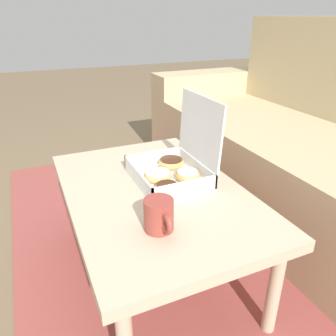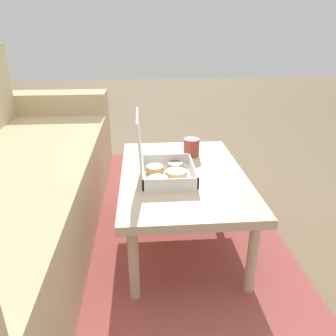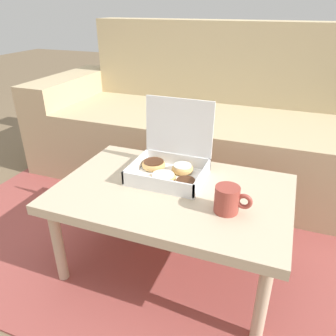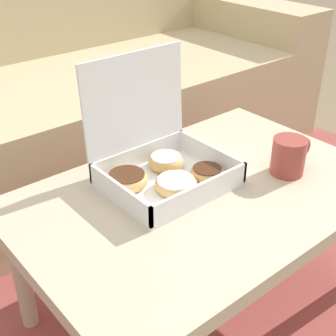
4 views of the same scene
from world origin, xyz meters
The scene contains 5 objects.
ground_plane centered at (0.00, 0.00, 0.00)m, with size 12.00×12.00×0.00m, color #756047.
area_rug centered at (0.00, 0.30, 0.01)m, with size 2.61×1.94×0.01m, color #994742.
coffee_table centered at (0.00, -0.12, 0.36)m, with size 0.94×0.62×0.40m.
pastry_box centered at (-0.05, -0.01, 0.46)m, with size 0.31×0.27×0.32m.
coffee_mug centered at (0.24, -0.20, 0.45)m, with size 0.14×0.09×0.10m.
Camera 2 is at (-1.49, 0.07, 1.08)m, focal length 35.00 mm.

